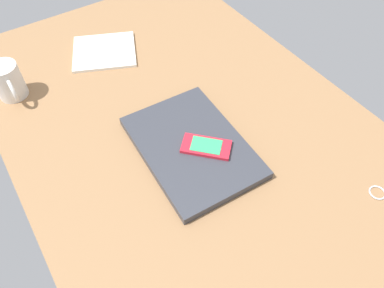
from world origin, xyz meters
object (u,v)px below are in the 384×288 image
(notepad, at_px, (104,51))
(coffee_mug, at_px, (8,81))
(laptop_closed, at_px, (192,147))
(key_ring, at_px, (377,193))
(cell_phone_on_laptop, at_px, (206,146))

(notepad, height_order, coffee_mug, coffee_mug)
(notepad, relative_size, coffee_mug, 1.65)
(laptop_closed, bearing_deg, key_ring, 42.91)
(cell_phone_on_laptop, xyz_separation_m, coffee_mug, (-0.43, -0.30, 0.02))
(cell_phone_on_laptop, xyz_separation_m, notepad, (-0.46, -0.04, -0.02))
(laptop_closed, height_order, coffee_mug, coffee_mug)
(notepad, relative_size, key_ring, 5.01)
(coffee_mug, distance_m, key_ring, 0.89)
(cell_phone_on_laptop, bearing_deg, key_ring, 40.14)
(cell_phone_on_laptop, bearing_deg, coffee_mug, -144.64)
(laptop_closed, distance_m, notepad, 0.43)
(cell_phone_on_laptop, bearing_deg, notepad, -175.62)
(laptop_closed, xyz_separation_m, key_ring, (0.31, 0.26, -0.01))
(cell_phone_on_laptop, bearing_deg, laptop_closed, -142.00)
(laptop_closed, height_order, notepad, laptop_closed)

